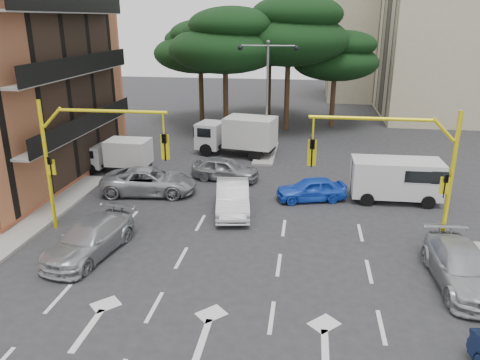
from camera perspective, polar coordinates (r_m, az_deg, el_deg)
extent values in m
plane|color=#28282B|center=(19.19, -1.30, -9.87)|extent=(120.00, 120.00, 0.00)
cube|color=gray|center=(33.94, 3.20, 3.33)|extent=(1.40, 6.00, 0.15)
cube|color=black|center=(28.10, -20.38, 11.22)|extent=(0.12, 14.72, 11.20)
cube|color=black|center=(49.06, 17.45, 17.37)|extent=(0.12, 11.04, 16.20)
cube|color=#BCAD8D|center=(61.39, 18.68, 16.97)|extent=(16.00, 12.00, 16.00)
cube|color=black|center=(60.60, 10.78, 17.11)|extent=(0.12, 11.04, 14.20)
cylinder|color=#382616|center=(39.73, -1.75, 9.23)|extent=(0.44, 0.44, 4.95)
ellipsoid|color=black|center=(39.21, -1.82, 15.66)|extent=(9.15, 9.15, 3.87)
ellipsoid|color=black|center=(38.65, -1.04, 18.39)|extent=(6.86, 6.86, 2.86)
ellipsoid|color=black|center=(39.54, -2.51, 17.59)|extent=(6.07, 6.07, 2.64)
cylinder|color=#382616|center=(41.11, 5.72, 9.80)|extent=(0.44, 0.44, 5.40)
ellipsoid|color=black|center=(40.61, 5.95, 16.58)|extent=(9.98, 9.98, 4.22)
ellipsoid|color=black|center=(40.16, 6.94, 19.43)|extent=(7.49, 7.49, 3.12)
ellipsoid|color=black|center=(40.90, 5.31, 18.64)|extent=(6.62, 6.62, 2.88)
cylinder|color=#382616|center=(44.23, -4.72, 9.90)|extent=(0.44, 0.44, 4.50)
ellipsoid|color=black|center=(43.77, -4.87, 15.14)|extent=(8.32, 8.32, 3.52)
ellipsoid|color=black|center=(43.16, -4.25, 17.36)|extent=(6.24, 6.24, 2.60)
ellipsoid|color=black|center=(44.11, -5.49, 16.71)|extent=(5.52, 5.52, 2.40)
cylinder|color=#382616|center=(43.21, 11.20, 9.08)|extent=(0.44, 0.44, 4.05)
ellipsoid|color=black|center=(42.74, 11.52, 13.89)|extent=(7.49, 7.49, 3.17)
ellipsoid|color=black|center=(42.28, 12.53, 15.85)|extent=(5.62, 5.62, 2.34)
ellipsoid|color=black|center=(42.94, 10.91, 15.40)|extent=(4.97, 4.97, 2.16)
cylinder|color=#382616|center=(46.21, 3.51, 10.60)|extent=(0.44, 0.44, 4.95)
ellipsoid|color=black|center=(45.76, 3.63, 16.13)|extent=(9.15, 9.15, 3.87)
ellipsoid|color=black|center=(45.26, 4.43, 18.45)|extent=(6.86, 6.86, 2.86)
ellipsoid|color=black|center=(46.05, 3.05, 17.80)|extent=(6.07, 6.07, 2.64)
cylinder|color=yellow|center=(20.40, 24.22, -0.60)|extent=(0.18, 0.18, 6.00)
cylinder|color=yellow|center=(19.67, 23.56, 5.65)|extent=(0.95, 0.14, 0.95)
cylinder|color=yellow|center=(19.06, 15.66, 7.23)|extent=(4.80, 0.14, 0.14)
cylinder|color=yellow|center=(19.00, 8.92, 6.28)|extent=(0.08, 0.08, 0.90)
imported|color=black|center=(19.25, 8.76, 3.23)|extent=(0.20, 0.24, 1.20)
cube|color=yellow|center=(19.33, 8.76, 3.30)|extent=(0.36, 0.06, 1.10)
imported|color=black|center=(20.21, 23.73, -0.72)|extent=(0.16, 0.20, 1.00)
cube|color=yellow|center=(20.30, 23.66, -0.62)|extent=(0.35, 0.08, 0.70)
cylinder|color=yellow|center=(22.68, -22.42, 1.52)|extent=(0.18, 0.18, 6.00)
cylinder|color=yellow|center=(21.88, -21.91, 7.09)|extent=(0.95, 0.14, 0.95)
cylinder|color=yellow|center=(20.59, -15.32, 8.10)|extent=(4.80, 0.14, 0.14)
cylinder|color=yellow|center=(19.91, -9.34, 6.84)|extent=(0.08, 0.08, 0.90)
imported|color=black|center=(20.15, -9.18, 3.93)|extent=(0.20, 0.24, 1.20)
cube|color=yellow|center=(20.23, -9.11, 3.99)|extent=(0.36, 0.06, 1.10)
imported|color=black|center=(22.45, -22.13, 1.39)|extent=(0.16, 0.20, 1.00)
cube|color=yellow|center=(22.53, -22.00, 1.46)|extent=(0.35, 0.08, 0.70)
cylinder|color=slate|center=(33.10, 3.32, 9.71)|extent=(0.16, 0.16, 7.50)
cylinder|color=slate|center=(32.80, 1.82, 16.06)|extent=(1.80, 0.10, 0.10)
sphere|color=black|center=(32.94, 0.02, 15.82)|extent=(0.36, 0.36, 0.36)
cylinder|color=slate|center=(32.64, 5.08, 15.99)|extent=(1.80, 0.10, 0.10)
sphere|color=black|center=(32.60, 6.89, 15.66)|extent=(0.36, 0.36, 0.36)
sphere|color=slate|center=(32.69, 3.45, 16.47)|extent=(0.24, 0.24, 0.24)
imported|color=silver|center=(23.54, -0.90, -2.15)|extent=(2.34, 4.81, 1.52)
imported|color=blue|center=(25.34, 8.67, -1.10)|extent=(3.98, 2.42, 1.27)
imported|color=#9B9EA3|center=(20.37, -17.86, -6.83)|extent=(2.77, 5.11, 1.41)
imported|color=#A0A2A8|center=(26.47, -11.01, -0.14)|extent=(5.41, 2.92, 1.44)
imported|color=gray|center=(28.21, -1.80, 1.36)|extent=(4.27, 2.25, 1.39)
imported|color=#A3A7AB|center=(19.14, 25.46, -9.58)|extent=(2.20, 4.96, 1.42)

